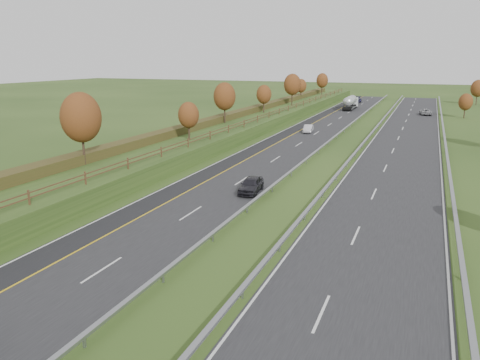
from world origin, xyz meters
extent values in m
plane|color=#2A4117|center=(8.00, 55.00, 0.00)|extent=(400.00, 400.00, 0.00)
cube|color=black|center=(0.00, 60.00, 0.02)|extent=(10.50, 200.00, 0.04)
cube|color=black|center=(16.50, 60.00, 0.02)|extent=(10.50, 200.00, 0.04)
cube|color=black|center=(-3.75, 60.00, 0.02)|extent=(3.00, 200.00, 0.04)
cube|color=silver|center=(-5.05, 60.00, 0.05)|extent=(0.15, 200.00, 0.01)
cube|color=gold|center=(-2.25, 60.00, 0.05)|extent=(0.15, 200.00, 0.01)
cube|color=silver|center=(5.05, 60.00, 0.05)|extent=(0.15, 200.00, 0.01)
cube|color=silver|center=(11.45, 60.00, 0.05)|extent=(0.15, 200.00, 0.01)
cube|color=silver|center=(21.55, 60.00, 0.05)|extent=(0.15, 200.00, 0.01)
cube|color=silver|center=(1.25, 11.00, 0.05)|extent=(0.15, 4.00, 0.01)
cube|color=silver|center=(15.25, 11.00, 0.05)|extent=(0.15, 4.00, 0.01)
cube|color=silver|center=(1.25, 23.00, 0.05)|extent=(0.15, 4.00, 0.01)
cube|color=silver|center=(15.25, 23.00, 0.05)|extent=(0.15, 4.00, 0.01)
cube|color=silver|center=(1.25, 35.00, 0.05)|extent=(0.15, 4.00, 0.01)
cube|color=silver|center=(15.25, 35.00, 0.05)|extent=(0.15, 4.00, 0.01)
cube|color=silver|center=(1.25, 47.00, 0.05)|extent=(0.15, 4.00, 0.01)
cube|color=silver|center=(15.25, 47.00, 0.05)|extent=(0.15, 4.00, 0.01)
cube|color=silver|center=(1.25, 59.00, 0.05)|extent=(0.15, 4.00, 0.01)
cube|color=silver|center=(15.25, 59.00, 0.05)|extent=(0.15, 4.00, 0.01)
cube|color=silver|center=(1.25, 71.00, 0.05)|extent=(0.15, 4.00, 0.01)
cube|color=silver|center=(15.25, 71.00, 0.05)|extent=(0.15, 4.00, 0.01)
cube|color=silver|center=(1.25, 83.00, 0.05)|extent=(0.15, 4.00, 0.01)
cube|color=silver|center=(15.25, 83.00, 0.05)|extent=(0.15, 4.00, 0.01)
cube|color=silver|center=(1.25, 95.00, 0.05)|extent=(0.15, 4.00, 0.01)
cube|color=silver|center=(15.25, 95.00, 0.05)|extent=(0.15, 4.00, 0.01)
cube|color=silver|center=(1.25, 107.00, 0.05)|extent=(0.15, 4.00, 0.01)
cube|color=silver|center=(15.25, 107.00, 0.05)|extent=(0.15, 4.00, 0.01)
cube|color=silver|center=(1.25, 119.00, 0.05)|extent=(0.15, 4.00, 0.01)
cube|color=silver|center=(15.25, 119.00, 0.05)|extent=(0.15, 4.00, 0.01)
cube|color=silver|center=(1.25, 131.00, 0.05)|extent=(0.15, 4.00, 0.01)
cube|color=silver|center=(15.25, 131.00, 0.05)|extent=(0.15, 4.00, 0.01)
cube|color=silver|center=(1.25, 143.00, 0.05)|extent=(0.15, 4.00, 0.01)
cube|color=silver|center=(15.25, 143.00, 0.05)|extent=(0.15, 4.00, 0.01)
cube|color=silver|center=(1.25, 155.00, 0.05)|extent=(0.15, 4.00, 0.01)
cube|color=silver|center=(15.25, 155.00, 0.05)|extent=(0.15, 4.00, 0.01)
cube|color=#2A4117|center=(-13.00, 60.00, 1.00)|extent=(12.00, 200.00, 2.00)
cube|color=#3A3C18|center=(-15.00, 60.00, 2.55)|extent=(2.20, 180.00, 1.10)
cube|color=#422B19|center=(-8.50, 60.00, 2.55)|extent=(0.08, 184.00, 0.10)
cube|color=#422B19|center=(-8.50, 60.00, 2.95)|extent=(0.08, 184.00, 0.10)
cube|color=#422B19|center=(-8.50, 15.00, 2.60)|extent=(0.12, 0.12, 1.20)
cube|color=#422B19|center=(-8.50, 21.50, 2.60)|extent=(0.12, 0.12, 1.20)
cube|color=#422B19|center=(-8.50, 28.00, 2.60)|extent=(0.12, 0.12, 1.20)
cube|color=#422B19|center=(-8.50, 34.50, 2.60)|extent=(0.12, 0.12, 1.20)
cube|color=#422B19|center=(-8.50, 41.00, 2.60)|extent=(0.12, 0.12, 1.20)
cube|color=#422B19|center=(-8.50, 47.50, 2.60)|extent=(0.12, 0.12, 1.20)
cube|color=#422B19|center=(-8.50, 54.00, 2.60)|extent=(0.12, 0.12, 1.20)
cube|color=#422B19|center=(-8.50, 60.50, 2.60)|extent=(0.12, 0.12, 1.20)
cube|color=#422B19|center=(-8.50, 67.00, 2.60)|extent=(0.12, 0.12, 1.20)
cube|color=#422B19|center=(-8.50, 73.50, 2.60)|extent=(0.12, 0.12, 1.20)
cube|color=#422B19|center=(-8.50, 80.00, 2.60)|extent=(0.12, 0.12, 1.20)
cube|color=#422B19|center=(-8.50, 86.50, 2.60)|extent=(0.12, 0.12, 1.20)
cube|color=#422B19|center=(-8.50, 93.00, 2.60)|extent=(0.12, 0.12, 1.20)
cube|color=#422B19|center=(-8.50, 99.50, 2.60)|extent=(0.12, 0.12, 1.20)
cube|color=#422B19|center=(-8.50, 106.00, 2.60)|extent=(0.12, 0.12, 1.20)
cube|color=#422B19|center=(-8.50, 112.50, 2.60)|extent=(0.12, 0.12, 1.20)
cube|color=#422B19|center=(-8.50, 119.00, 2.60)|extent=(0.12, 0.12, 1.20)
cube|color=#422B19|center=(-8.50, 125.50, 2.60)|extent=(0.12, 0.12, 1.20)
cube|color=#422B19|center=(-8.50, 132.00, 2.60)|extent=(0.12, 0.12, 1.20)
cube|color=#422B19|center=(-8.50, 138.50, 2.60)|extent=(0.12, 0.12, 1.20)
cube|color=#422B19|center=(-8.50, 145.00, 2.60)|extent=(0.12, 0.12, 1.20)
cube|color=#422B19|center=(-8.50, 151.50, 2.60)|extent=(0.12, 0.12, 1.20)
cube|color=gray|center=(5.70, 60.00, 0.62)|extent=(0.32, 200.00, 0.18)
cube|color=gray|center=(5.70, 4.00, 0.28)|extent=(0.10, 0.14, 0.56)
cube|color=gray|center=(5.70, 11.00, 0.28)|extent=(0.10, 0.14, 0.56)
cube|color=gray|center=(5.70, 18.00, 0.28)|extent=(0.10, 0.14, 0.56)
cube|color=gray|center=(5.70, 25.00, 0.28)|extent=(0.10, 0.14, 0.56)
cube|color=gray|center=(5.70, 32.00, 0.28)|extent=(0.10, 0.14, 0.56)
cube|color=gray|center=(5.70, 39.00, 0.28)|extent=(0.10, 0.14, 0.56)
cube|color=gray|center=(5.70, 46.00, 0.28)|extent=(0.10, 0.14, 0.56)
cube|color=gray|center=(5.70, 53.00, 0.28)|extent=(0.10, 0.14, 0.56)
cube|color=gray|center=(5.70, 60.00, 0.28)|extent=(0.10, 0.14, 0.56)
cube|color=gray|center=(5.70, 67.00, 0.28)|extent=(0.10, 0.14, 0.56)
cube|color=gray|center=(5.70, 74.00, 0.28)|extent=(0.10, 0.14, 0.56)
cube|color=gray|center=(5.70, 81.00, 0.28)|extent=(0.10, 0.14, 0.56)
cube|color=gray|center=(5.70, 88.00, 0.28)|extent=(0.10, 0.14, 0.56)
cube|color=gray|center=(5.70, 95.00, 0.28)|extent=(0.10, 0.14, 0.56)
cube|color=gray|center=(5.70, 102.00, 0.28)|extent=(0.10, 0.14, 0.56)
cube|color=gray|center=(5.70, 109.00, 0.28)|extent=(0.10, 0.14, 0.56)
cube|color=gray|center=(5.70, 116.00, 0.28)|extent=(0.10, 0.14, 0.56)
cube|color=gray|center=(5.70, 123.00, 0.28)|extent=(0.10, 0.14, 0.56)
cube|color=gray|center=(5.70, 130.00, 0.28)|extent=(0.10, 0.14, 0.56)
cube|color=gray|center=(5.70, 137.00, 0.28)|extent=(0.10, 0.14, 0.56)
cube|color=gray|center=(5.70, 144.00, 0.28)|extent=(0.10, 0.14, 0.56)
cube|color=gray|center=(5.70, 151.00, 0.28)|extent=(0.10, 0.14, 0.56)
cube|color=gray|center=(5.70, 158.00, 0.28)|extent=(0.10, 0.14, 0.56)
cube|color=gray|center=(10.80, 60.00, 0.62)|extent=(0.32, 200.00, 0.18)
cube|color=gray|center=(10.80, 11.00, 0.28)|extent=(0.10, 0.14, 0.56)
cube|color=gray|center=(10.80, 18.00, 0.28)|extent=(0.10, 0.14, 0.56)
cube|color=gray|center=(10.80, 25.00, 0.28)|extent=(0.10, 0.14, 0.56)
cube|color=gray|center=(10.80, 32.00, 0.28)|extent=(0.10, 0.14, 0.56)
cube|color=gray|center=(10.80, 39.00, 0.28)|extent=(0.10, 0.14, 0.56)
cube|color=gray|center=(10.80, 46.00, 0.28)|extent=(0.10, 0.14, 0.56)
cube|color=gray|center=(10.80, 53.00, 0.28)|extent=(0.10, 0.14, 0.56)
cube|color=gray|center=(10.80, 60.00, 0.28)|extent=(0.10, 0.14, 0.56)
cube|color=gray|center=(10.80, 67.00, 0.28)|extent=(0.10, 0.14, 0.56)
cube|color=gray|center=(10.80, 74.00, 0.28)|extent=(0.10, 0.14, 0.56)
cube|color=gray|center=(10.80, 81.00, 0.28)|extent=(0.10, 0.14, 0.56)
cube|color=gray|center=(10.80, 88.00, 0.28)|extent=(0.10, 0.14, 0.56)
cube|color=gray|center=(10.80, 95.00, 0.28)|extent=(0.10, 0.14, 0.56)
cube|color=gray|center=(10.80, 102.00, 0.28)|extent=(0.10, 0.14, 0.56)
cube|color=gray|center=(10.80, 109.00, 0.28)|extent=(0.10, 0.14, 0.56)
cube|color=gray|center=(10.80, 116.00, 0.28)|extent=(0.10, 0.14, 0.56)
cube|color=gray|center=(10.80, 123.00, 0.28)|extent=(0.10, 0.14, 0.56)
cube|color=gray|center=(10.80, 130.00, 0.28)|extent=(0.10, 0.14, 0.56)
cube|color=gray|center=(10.80, 137.00, 0.28)|extent=(0.10, 0.14, 0.56)
cube|color=gray|center=(10.80, 144.00, 0.28)|extent=(0.10, 0.14, 0.56)
cube|color=gray|center=(10.80, 151.00, 0.28)|extent=(0.10, 0.14, 0.56)
cube|color=gray|center=(10.80, 158.00, 0.28)|extent=(0.10, 0.14, 0.56)
cube|color=gray|center=(22.30, 60.00, 0.62)|extent=(0.32, 200.00, 0.18)
cube|color=gray|center=(22.30, 18.00, 0.28)|extent=(0.10, 0.14, 0.56)
cube|color=gray|center=(22.30, 32.00, 0.28)|extent=(0.10, 0.14, 0.56)
cube|color=gray|center=(22.30, 46.00, 0.28)|extent=(0.10, 0.14, 0.56)
cube|color=gray|center=(22.30, 60.00, 0.28)|extent=(0.10, 0.14, 0.56)
cube|color=gray|center=(22.30, 74.00, 0.28)|extent=(0.10, 0.14, 0.56)
cube|color=gray|center=(22.30, 88.00, 0.28)|extent=(0.10, 0.14, 0.56)
cube|color=gray|center=(22.30, 102.00, 0.28)|extent=(0.10, 0.14, 0.56)
cube|color=gray|center=(22.30, 116.00, 0.28)|extent=(0.10, 0.14, 0.56)
cube|color=gray|center=(22.30, 130.00, 0.28)|extent=(0.10, 0.14, 0.56)
cube|color=gray|center=(22.30, 144.00, 0.28)|extent=(0.10, 0.14, 0.56)
cube|color=gray|center=(22.30, 158.00, 0.28)|extent=(0.10, 0.14, 0.56)
cylinder|color=#2D2116|center=(-14.00, 28.00, 3.58)|extent=(0.24, 0.24, 3.15)
ellipsoid|color=#592D13|center=(-14.00, 28.00, 7.04)|extent=(4.20, 4.20, 5.25)
cylinder|color=#2D2116|center=(-11.00, 46.00, 3.08)|extent=(0.24, 0.24, 2.16)
ellipsoid|color=#592D13|center=(-11.00, 46.00, 5.46)|extent=(2.88, 2.88, 3.60)
cylinder|color=#2D2116|center=(-13.50, 64.00, 3.44)|extent=(0.24, 0.24, 2.88)
ellipsoid|color=#592D13|center=(-13.50, 64.00, 6.61)|extent=(3.84, 3.84, 4.80)
cylinder|color=#2D2116|center=(-12.50, 82.00, 3.17)|extent=(0.24, 0.24, 2.34)
ellipsoid|color=#592D13|center=(-12.50, 82.00, 5.74)|extent=(3.12, 3.12, 3.90)
cylinder|color=#2D2116|center=(-11.50, 100.00, 3.53)|extent=(0.24, 0.24, 3.06)
ellipsoid|color=#592D13|center=(-11.50, 100.00, 6.90)|extent=(4.08, 4.08, 5.10)
cylinder|color=#2D2116|center=(-14.00, 118.00, 3.12)|extent=(0.24, 0.24, 2.25)
ellipsoid|color=#592D13|center=(-14.00, 118.00, 5.60)|extent=(3.00, 3.00, 3.75)
cylinder|color=#2D2116|center=(-12.00, 136.00, 3.35)|extent=(0.24, 0.24, 2.70)
ellipsoid|color=#592D13|center=(-12.00, 136.00, 6.32)|extent=(3.60, 3.60, 4.50)
cylinder|color=#2D2116|center=(27.00, 105.00, 1.12)|extent=(0.24, 0.24, 2.25)
ellipsoid|color=#592D13|center=(27.00, 105.00, 3.60)|extent=(3.00, 3.00, 3.75)
cylinder|color=#2D2116|center=(32.00, 140.00, 1.46)|extent=(0.24, 0.24, 2.93)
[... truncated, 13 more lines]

